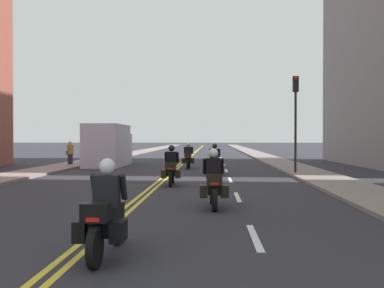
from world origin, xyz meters
TOP-DOWN VIEW (x-y plane):
  - ground_plane at (0.00, 48.00)m, footprint 264.00×264.00m
  - sidewalk_left at (-7.35, 48.00)m, footprint 2.39×144.00m
  - sidewalk_right at (7.35, 48.00)m, footprint 2.39×144.00m
  - centreline_yellow_inner at (-0.12, 48.00)m, footprint 0.12×132.00m
  - centreline_yellow_outer at (0.12, 48.00)m, footprint 0.12×132.00m
  - lane_dashes_white at (3.08, 29.00)m, footprint 0.14×56.40m
  - motorcycle_0 at (0.57, 6.40)m, footprint 0.76×2.20m
  - motorcycle_1 at (2.30, 11.63)m, footprint 0.78×2.09m
  - motorcycle_2 at (0.63, 17.51)m, footprint 0.77×2.07m
  - motorcycle_3 at (2.39, 22.89)m, footprint 0.78×2.24m
  - motorcycle_4 at (0.78, 27.60)m, footprint 0.76×2.14m
  - traffic_light_near at (6.56, 23.08)m, footprint 0.28×0.38m
  - pedestrian_0 at (-7.35, 29.85)m, footprint 0.46×0.44m
  - parked_truck at (-4.76, 30.22)m, footprint 2.20×6.50m

SIDE VIEW (x-z plane):
  - ground_plane at x=0.00m, z-range 0.00..0.00m
  - centreline_yellow_inner at x=-0.12m, z-range 0.00..0.01m
  - centreline_yellow_outer at x=0.12m, z-range 0.00..0.01m
  - lane_dashes_white at x=3.08m, z-range 0.00..0.01m
  - sidewalk_left at x=-7.35m, z-range 0.00..0.12m
  - sidewalk_right at x=7.35m, z-range 0.00..0.12m
  - motorcycle_1 at x=2.30m, z-range -0.16..1.46m
  - motorcycle_0 at x=0.57m, z-range -0.14..1.44m
  - motorcycle_3 at x=2.39m, z-range -0.15..1.46m
  - motorcycle_4 at x=0.78m, z-range -0.16..1.47m
  - motorcycle_2 at x=0.63m, z-range -0.15..1.48m
  - pedestrian_0 at x=-7.35m, z-range 0.03..1.70m
  - parked_truck at x=-4.76m, z-range -0.13..2.67m
  - traffic_light_near at x=6.56m, z-range 0.95..6.04m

